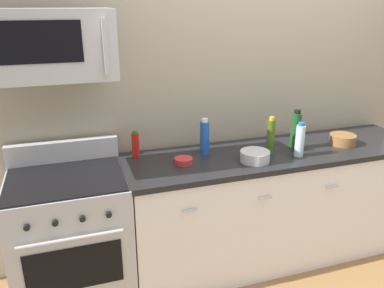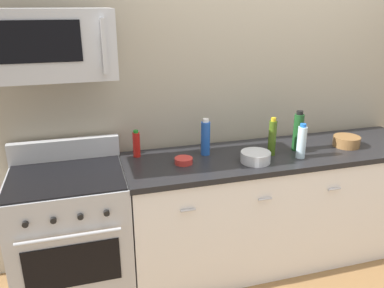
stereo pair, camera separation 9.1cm
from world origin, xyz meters
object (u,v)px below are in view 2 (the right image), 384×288
(bottle_water_clear, at_px, (302,142))
(bowl_steel_prep, at_px, (256,157))
(range_oven, at_px, (73,235))
(bottle_hot_sauce_red, at_px, (136,144))
(bottle_soda_blue, at_px, (205,138))
(bottle_wine_green, at_px, (298,132))
(microwave, at_px, (50,44))
(bowl_wooden_salad, at_px, (347,141))
(bottle_olive_oil, at_px, (272,137))
(bowl_red_small, at_px, (184,161))

(bottle_water_clear, bearing_deg, bowl_steel_prep, 177.87)
(range_oven, xyz_separation_m, bottle_hot_sauce_red, (0.50, 0.20, 0.55))
(bottle_hot_sauce_red, distance_m, bowl_steel_prep, 0.86)
(bottle_water_clear, bearing_deg, bottle_soda_blue, 158.64)
(bottle_hot_sauce_red, relative_size, bottle_wine_green, 0.65)
(bottle_hot_sauce_red, xyz_separation_m, bottle_soda_blue, (0.49, -0.10, 0.04))
(microwave, relative_size, bowl_wooden_salad, 3.66)
(bottle_hot_sauce_red, bearing_deg, bottle_water_clear, -17.17)
(microwave, relative_size, bowl_steel_prep, 3.54)
(range_oven, distance_m, bottle_hot_sauce_red, 0.77)
(bowl_steel_prep, distance_m, bowl_wooden_salad, 0.83)
(range_oven, height_order, bottle_wine_green, bottle_wine_green)
(range_oven, relative_size, bowl_wooden_salad, 5.26)
(bottle_soda_blue, bearing_deg, bowl_steel_prep, -39.06)
(bottle_olive_oil, relative_size, bottle_wine_green, 0.92)
(bottle_water_clear, xyz_separation_m, bottle_wine_green, (0.05, 0.15, 0.02))
(microwave, bearing_deg, range_oven, -90.29)
(bottle_water_clear, relative_size, bowl_steel_prep, 1.22)
(bottle_water_clear, height_order, bowl_steel_prep, bottle_water_clear)
(bottle_water_clear, height_order, bowl_wooden_salad, bottle_water_clear)
(bottle_soda_blue, xyz_separation_m, bottle_water_clear, (0.64, -0.25, -0.01))
(bottle_olive_oil, height_order, bottle_water_clear, bottle_olive_oil)
(range_oven, bearing_deg, microwave, 89.71)
(bottle_olive_oil, relative_size, bowl_red_small, 2.23)
(bottle_hot_sauce_red, distance_m, bottle_soda_blue, 0.50)
(bottle_water_clear, distance_m, bowl_steel_prep, 0.36)
(bottle_wine_green, bearing_deg, bowl_red_small, -178.82)
(range_oven, height_order, bowl_steel_prep, range_oven)
(microwave, height_order, bottle_olive_oil, microwave)
(bottle_olive_oil, bearing_deg, bowl_red_small, 178.48)
(bottle_water_clear, bearing_deg, microwave, 173.23)
(bowl_red_small, bearing_deg, bottle_wine_green, 1.18)
(range_oven, distance_m, bowl_red_small, 0.92)
(bottle_soda_blue, relative_size, bowl_steel_prep, 1.30)
(bottle_soda_blue, xyz_separation_m, bowl_red_small, (-0.20, -0.12, -0.11))
(microwave, relative_size, bottle_water_clear, 2.91)
(bottle_olive_oil, height_order, bowl_red_small, bottle_olive_oil)
(bottle_soda_blue, bearing_deg, bottle_olive_oil, -16.84)
(microwave, height_order, bottle_hot_sauce_red, microwave)
(bottle_water_clear, xyz_separation_m, bowl_steel_prep, (-0.35, 0.01, -0.08))
(bowl_steel_prep, bearing_deg, bottle_soda_blue, 140.94)
(bottle_hot_sauce_red, bearing_deg, range_oven, -158.00)
(microwave, bearing_deg, bottle_water_clear, -6.77)
(bottle_wine_green, relative_size, bowl_wooden_salad, 1.52)
(bowl_steel_prep, relative_size, bowl_red_small, 1.65)
(bottle_water_clear, relative_size, bottle_wine_green, 0.83)
(bowl_steel_prep, height_order, bowl_red_small, bowl_steel_prep)
(bottle_water_clear, relative_size, bowl_red_small, 2.01)
(microwave, relative_size, bowl_red_small, 5.84)
(bowl_wooden_salad, bearing_deg, bottle_olive_oil, -179.85)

